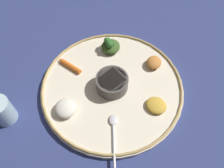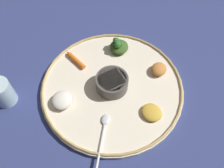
# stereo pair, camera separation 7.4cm
# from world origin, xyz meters

# --- Properties ---
(ground_plane) EXTENTS (2.40, 2.40, 0.00)m
(ground_plane) POSITION_xyz_m (0.00, 0.00, 0.00)
(ground_plane) COLOR navy
(platter) EXTENTS (0.45, 0.45, 0.02)m
(platter) POSITION_xyz_m (0.00, 0.00, 0.01)
(platter) COLOR beige
(platter) RESTS_ON ground_plane
(platter_rim) EXTENTS (0.44, 0.44, 0.01)m
(platter_rim) POSITION_xyz_m (0.00, 0.00, 0.02)
(platter_rim) COLOR tan
(platter_rim) RESTS_ON platter
(center_bowl) EXTENTS (0.10, 0.10, 0.04)m
(center_bowl) POSITION_xyz_m (0.00, 0.00, 0.04)
(center_bowl) COLOR #4C4742
(center_bowl) RESTS_ON platter
(spoon) EXTENTS (0.18, 0.06, 0.01)m
(spoon) POSITION_xyz_m (0.15, -0.04, 0.02)
(spoon) COLOR silver
(spoon) RESTS_ON platter
(greens_pile) EXTENTS (0.09, 0.09, 0.05)m
(greens_pile) POSITION_xyz_m (-0.15, 0.04, 0.03)
(greens_pile) COLOR #385623
(greens_pile) RESTS_ON platter
(carrot_near_spoon) EXTENTS (0.08, 0.07, 0.02)m
(carrot_near_spoon) POSITION_xyz_m (-0.11, -0.11, 0.02)
(carrot_near_spoon) COLOR orange
(carrot_near_spoon) RESTS_ON platter
(mound_lentil_yellow) EXTENTS (0.08, 0.08, 0.02)m
(mound_lentil_yellow) POSITION_xyz_m (0.11, 0.10, 0.02)
(mound_lentil_yellow) COLOR gold
(mound_lentil_yellow) RESTS_ON platter
(mound_squash) EXTENTS (0.07, 0.07, 0.03)m
(mound_squash) POSITION_xyz_m (-0.04, 0.16, 0.03)
(mound_squash) COLOR #C67A38
(mound_squash) RESTS_ON platter
(mound_rice_white) EXTENTS (0.08, 0.07, 0.03)m
(mound_rice_white) POSITION_xyz_m (0.04, -0.15, 0.03)
(mound_rice_white) COLOR silver
(mound_rice_white) RESTS_ON platter
(drinking_glass) EXTENTS (0.06, 0.06, 0.09)m
(drinking_glass) POSITION_xyz_m (-0.00, -0.33, 0.04)
(drinking_glass) COLOR silver
(drinking_glass) RESTS_ON ground_plane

